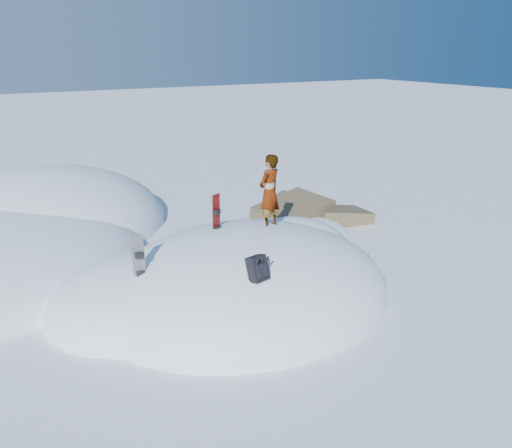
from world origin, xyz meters
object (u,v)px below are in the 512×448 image
snowboard_dark (140,266)px  backpack (258,269)px  person (269,192)px  snowboard_red (217,222)px

snowboard_dark → backpack: size_ratio=2.36×
backpack → person: 2.64m
snowboard_red → person: 1.42m
snowboard_dark → person: 3.47m
snowboard_red → backpack: bearing=-124.4°
snowboard_dark → backpack: 2.49m
snowboard_red → snowboard_dark: snowboard_red is taller
snowboard_dark → backpack: (1.82, -1.69, 0.20)m
backpack → person: size_ratio=0.33×
snowboard_dark → person: person is taller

